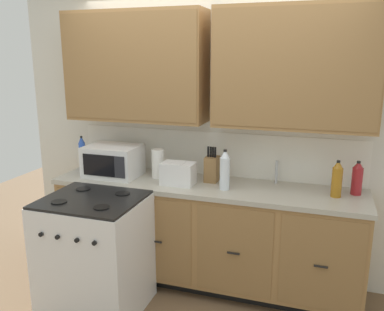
{
  "coord_description": "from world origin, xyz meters",
  "views": [
    {
      "loc": [
        0.94,
        -2.9,
        2.0
      ],
      "look_at": [
        -0.11,
        0.27,
        1.19
      ],
      "focal_mm": 38.05,
      "sensor_mm": 36.0,
      "label": 1
    }
  ],
  "objects_px": {
    "toaster": "(178,173)",
    "bottle_blue": "(82,153)",
    "knife_block": "(212,168)",
    "stove_range": "(95,254)",
    "bottle_amber": "(337,179)",
    "bottle_clear": "(225,170)",
    "paper_towel_roll": "(158,164)",
    "bottle_red": "(357,178)",
    "microwave": "(113,161)"
  },
  "relations": [
    {
      "from": "toaster",
      "to": "bottle_blue",
      "type": "bearing_deg",
      "value": 171.4
    },
    {
      "from": "toaster",
      "to": "knife_block",
      "type": "distance_m",
      "value": 0.3
    },
    {
      "from": "stove_range",
      "to": "bottle_blue",
      "type": "distance_m",
      "value": 1.09
    },
    {
      "from": "toaster",
      "to": "bottle_blue",
      "type": "xyz_separation_m",
      "value": [
        -1.04,
        0.16,
        0.06
      ]
    },
    {
      "from": "knife_block",
      "to": "bottle_blue",
      "type": "height_order",
      "value": "bottle_blue"
    },
    {
      "from": "bottle_amber",
      "to": "bottle_blue",
      "type": "xyz_separation_m",
      "value": [
        -2.32,
        0.07,
        0.02
      ]
    },
    {
      "from": "knife_block",
      "to": "bottle_amber",
      "type": "distance_m",
      "value": 1.03
    },
    {
      "from": "bottle_clear",
      "to": "bottle_blue",
      "type": "distance_m",
      "value": 1.46
    },
    {
      "from": "stove_range",
      "to": "toaster",
      "type": "relative_size",
      "value": 3.39
    },
    {
      "from": "stove_range",
      "to": "knife_block",
      "type": "height_order",
      "value": "knife_block"
    },
    {
      "from": "knife_block",
      "to": "paper_towel_roll",
      "type": "bearing_deg",
      "value": -174.62
    },
    {
      "from": "knife_block",
      "to": "bottle_red",
      "type": "distance_m",
      "value": 1.18
    },
    {
      "from": "stove_range",
      "to": "bottle_red",
      "type": "height_order",
      "value": "bottle_red"
    },
    {
      "from": "paper_towel_roll",
      "to": "bottle_clear",
      "type": "xyz_separation_m",
      "value": [
        0.65,
        -0.13,
        0.03
      ]
    },
    {
      "from": "paper_towel_roll",
      "to": "bottle_red",
      "type": "xyz_separation_m",
      "value": [
        1.67,
        0.07,
        0.0
      ]
    },
    {
      "from": "bottle_amber",
      "to": "bottle_clear",
      "type": "height_order",
      "value": "bottle_clear"
    },
    {
      "from": "stove_range",
      "to": "knife_block",
      "type": "bearing_deg",
      "value": 43.91
    },
    {
      "from": "knife_block",
      "to": "paper_towel_roll",
      "type": "distance_m",
      "value": 0.49
    },
    {
      "from": "toaster",
      "to": "bottle_amber",
      "type": "bearing_deg",
      "value": 3.84
    },
    {
      "from": "bottle_red",
      "to": "paper_towel_roll",
      "type": "bearing_deg",
      "value": -177.71
    },
    {
      "from": "bottle_amber",
      "to": "bottle_blue",
      "type": "relative_size",
      "value": 0.89
    },
    {
      "from": "stove_range",
      "to": "bottle_amber",
      "type": "relative_size",
      "value": 3.26
    },
    {
      "from": "paper_towel_roll",
      "to": "bottle_red",
      "type": "height_order",
      "value": "bottle_red"
    },
    {
      "from": "stove_range",
      "to": "knife_block",
      "type": "distance_m",
      "value": 1.2
    },
    {
      "from": "bottle_amber",
      "to": "toaster",
      "type": "bearing_deg",
      "value": -176.16
    },
    {
      "from": "stove_range",
      "to": "toaster",
      "type": "distance_m",
      "value": 0.94
    },
    {
      "from": "paper_towel_roll",
      "to": "knife_block",
      "type": "bearing_deg",
      "value": 5.38
    },
    {
      "from": "stove_range",
      "to": "bottle_red",
      "type": "bearing_deg",
      "value": 21.13
    },
    {
      "from": "bottle_blue",
      "to": "bottle_red",
      "type": "relative_size",
      "value": 1.2
    },
    {
      "from": "bottle_blue",
      "to": "bottle_red",
      "type": "distance_m",
      "value": 2.47
    },
    {
      "from": "microwave",
      "to": "bottle_blue",
      "type": "xyz_separation_m",
      "value": [
        -0.39,
        0.1,
        0.02
      ]
    },
    {
      "from": "paper_towel_roll",
      "to": "bottle_amber",
      "type": "xyz_separation_m",
      "value": [
        1.51,
        -0.04,
        0.01
      ]
    },
    {
      "from": "stove_range",
      "to": "knife_block",
      "type": "xyz_separation_m",
      "value": [
        0.76,
        0.73,
        0.58
      ]
    },
    {
      "from": "paper_towel_roll",
      "to": "bottle_clear",
      "type": "bearing_deg",
      "value": -11.77
    },
    {
      "from": "bottle_clear",
      "to": "bottle_red",
      "type": "xyz_separation_m",
      "value": [
        1.02,
        0.2,
        -0.03
      ]
    },
    {
      "from": "microwave",
      "to": "bottle_red",
      "type": "distance_m",
      "value": 2.09
    },
    {
      "from": "microwave",
      "to": "bottle_blue",
      "type": "distance_m",
      "value": 0.4
    },
    {
      "from": "stove_range",
      "to": "toaster",
      "type": "height_order",
      "value": "toaster"
    },
    {
      "from": "bottle_amber",
      "to": "microwave",
      "type": "bearing_deg",
      "value": -179.1
    },
    {
      "from": "stove_range",
      "to": "bottle_amber",
      "type": "height_order",
      "value": "bottle_amber"
    },
    {
      "from": "paper_towel_roll",
      "to": "bottle_red",
      "type": "bearing_deg",
      "value": 2.29
    },
    {
      "from": "paper_towel_roll",
      "to": "bottle_blue",
      "type": "relative_size",
      "value": 0.79
    },
    {
      "from": "microwave",
      "to": "paper_towel_roll",
      "type": "relative_size",
      "value": 1.85
    },
    {
      "from": "bottle_red",
      "to": "toaster",
      "type": "bearing_deg",
      "value": -172.15
    },
    {
      "from": "microwave",
      "to": "bottle_blue",
      "type": "height_order",
      "value": "bottle_blue"
    },
    {
      "from": "microwave",
      "to": "paper_towel_roll",
      "type": "bearing_deg",
      "value": 10.26
    },
    {
      "from": "knife_block",
      "to": "bottle_clear",
      "type": "relative_size",
      "value": 0.93
    },
    {
      "from": "toaster",
      "to": "knife_block",
      "type": "bearing_deg",
      "value": 35.33
    },
    {
      "from": "bottle_clear",
      "to": "toaster",
      "type": "bearing_deg",
      "value": 179.31
    },
    {
      "from": "microwave",
      "to": "toaster",
      "type": "distance_m",
      "value": 0.66
    }
  ]
}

